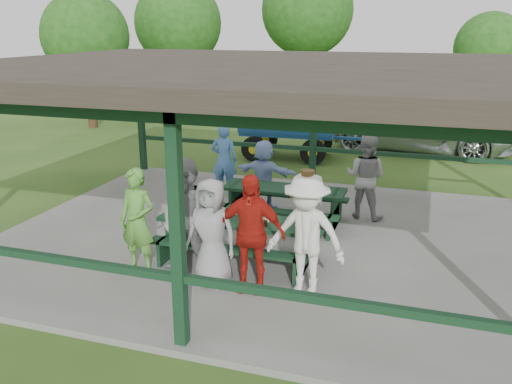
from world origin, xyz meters
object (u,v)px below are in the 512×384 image
(contestant_red, at_px, (250,233))
(farm_trailer, at_px, (289,136))
(spectator_lblue, at_px, (264,174))
(contestant_white_fedora, at_px, (306,235))
(contestant_grey_left, at_px, (188,219))
(spectator_grey, at_px, (366,177))
(contestant_grey_mid, at_px, (211,232))
(picnic_table_near, at_px, (238,234))
(contestant_green, at_px, (137,221))
(spectator_blue, at_px, (224,160))
(pickup_truck, at_px, (423,126))
(picnic_table_far, at_px, (284,201))

(contestant_red, height_order, farm_trailer, contestant_red)
(spectator_lblue, bearing_deg, contestant_white_fedora, 123.65)
(contestant_grey_left, height_order, spectator_grey, contestant_grey_left)
(contestant_grey_mid, distance_m, spectator_grey, 4.23)
(spectator_grey, bearing_deg, spectator_lblue, 14.30)
(picnic_table_near, distance_m, spectator_grey, 3.39)
(contestant_green, relative_size, contestant_grey_left, 0.90)
(contestant_grey_mid, bearing_deg, contestant_green, -178.36)
(contestant_red, xyz_separation_m, farm_trailer, (-1.76, 8.95, -0.34))
(contestant_green, bearing_deg, spectator_lblue, 81.41)
(spectator_lblue, relative_size, spectator_blue, 0.89)
(contestant_white_fedora, height_order, pickup_truck, contestant_white_fedora)
(contestant_grey_mid, bearing_deg, contestant_red, 3.21)
(picnic_table_near, relative_size, pickup_truck, 0.46)
(picnic_table_far, distance_m, contestant_grey_mid, 2.98)
(farm_trailer, bearing_deg, spectator_lblue, -84.21)
(picnic_table_far, xyz_separation_m, contestant_red, (0.27, -2.95, 0.44))
(picnic_table_near, distance_m, contestant_green, 1.69)
(contestant_green, bearing_deg, contestant_red, 4.16)
(contestant_grey_left, height_order, spectator_lblue, contestant_grey_left)
(contestant_grey_left, relative_size, spectator_blue, 1.11)
(picnic_table_near, distance_m, contestant_white_fedora, 1.64)
(picnic_table_near, distance_m, contestant_grey_mid, 1.01)
(contestant_white_fedora, xyz_separation_m, spectator_grey, (0.40, 3.69, -0.05))
(picnic_table_far, bearing_deg, spectator_blue, 142.68)
(picnic_table_near, distance_m, contestant_red, 1.17)
(contestant_green, xyz_separation_m, contestant_white_fedora, (2.74, 0.06, 0.07))
(picnic_table_near, height_order, contestant_green, contestant_green)
(picnic_table_far, height_order, farm_trailer, farm_trailer)
(contestant_green, relative_size, spectator_grey, 0.98)
(spectator_blue, bearing_deg, farm_trailer, -100.21)
(picnic_table_far, relative_size, pickup_truck, 0.42)
(contestant_red, bearing_deg, contestant_white_fedora, 5.65)
(contestant_white_fedora, distance_m, spectator_grey, 3.71)
(contestant_grey_left, bearing_deg, picnic_table_far, 87.65)
(contestant_green, xyz_separation_m, contestant_grey_mid, (1.30, -0.06, -0.02))
(picnic_table_far, xyz_separation_m, spectator_lblue, (-0.67, 0.80, 0.29))
(contestant_red, xyz_separation_m, spectator_blue, (-2.10, 4.34, -0.05))
(farm_trailer, bearing_deg, contestant_red, -82.00)
(spectator_lblue, distance_m, farm_trailer, 5.28)
(contestant_grey_left, relative_size, contestant_white_fedora, 1.00)
(contestant_white_fedora, bearing_deg, contestant_red, -164.23)
(picnic_table_near, bearing_deg, farm_trailer, 98.76)
(picnic_table_far, bearing_deg, pickup_truck, 73.80)
(contestant_red, relative_size, spectator_blue, 1.06)
(contestant_green, bearing_deg, picnic_table_near, 38.45)
(picnic_table_near, bearing_deg, contestant_green, -147.92)
(spectator_lblue, relative_size, pickup_truck, 0.26)
(contestant_grey_left, bearing_deg, spectator_grey, 71.76)
(spectator_blue, bearing_deg, contestant_white_fedora, 118.75)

